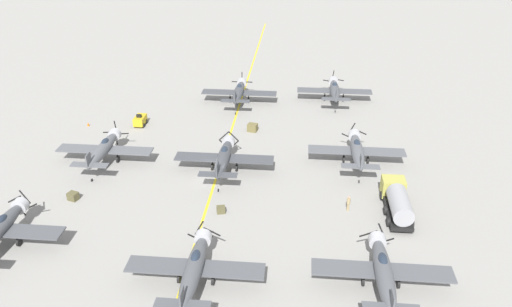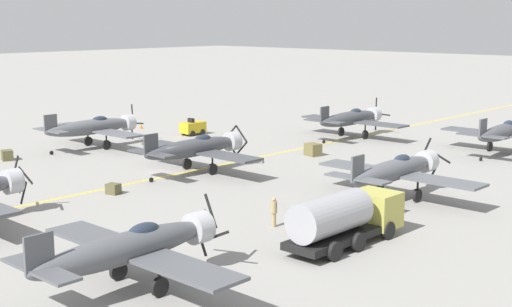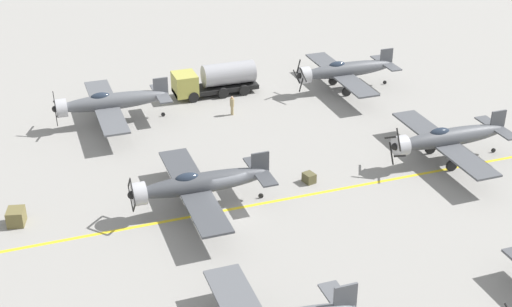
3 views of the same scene
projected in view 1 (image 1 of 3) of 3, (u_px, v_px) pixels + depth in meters
ground_plane at (215, 180)px, 59.15m from camera, size 400.00×400.00×0.00m
taxiway_stripe at (215, 180)px, 59.15m from camera, size 0.30×160.00×0.01m
airplane_near_right at (383, 271)px, 42.02m from camera, size 12.00×9.98×3.66m
airplane_mid_left at (104, 149)px, 61.99m from camera, size 12.00×9.98×3.80m
airplane_near_center at (194, 268)px, 42.37m from camera, size 12.00×9.98×3.65m
airplane_far_right at (335, 90)px, 80.42m from camera, size 12.00×9.98×3.79m
airplane_mid_center at (224, 157)px, 60.01m from camera, size 12.00×9.98×3.65m
airplane_far_center at (239, 92)px, 79.74m from camera, size 12.00×9.98×3.80m
airplane_mid_right at (357, 150)px, 61.69m from camera, size 12.00×9.98×3.68m
fuel_tanker at (397, 201)px, 52.49m from camera, size 2.67×8.00×2.98m
tow_tractor at (140, 120)px, 72.80m from camera, size 1.57×2.60×1.79m
ground_crew_walking at (348, 203)px, 53.09m from camera, size 0.39×0.39×1.78m
supply_crate_by_tanker at (221, 210)px, 53.02m from camera, size 1.03×0.93×0.74m
supply_crate_mid_lane at (252, 128)px, 71.07m from camera, size 1.53×1.37×1.10m
supply_crate_outboard at (73, 196)px, 55.22m from camera, size 1.30×1.18×0.89m
traffic_cone at (88, 124)px, 72.80m from camera, size 0.36×0.36×0.55m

